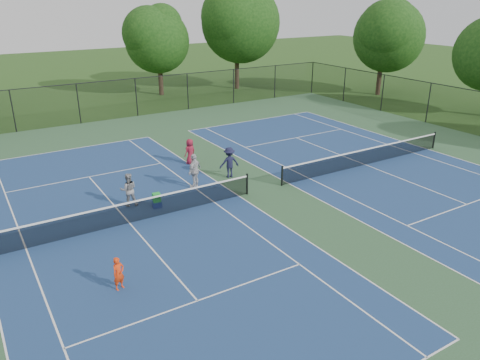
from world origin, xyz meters
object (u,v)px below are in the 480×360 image
tree_back_c (158,36)px  bystander_a (195,171)px  instructor (129,190)px  ball_hopper (157,197)px  ball_crate (157,205)px  tree_side_e (384,32)px  child_player (119,274)px  bystander_c (190,151)px  bystander_b (229,162)px  tree_back_d (237,19)px

tree_back_c → bystander_a: bearing=-108.8°
tree_back_c → instructor: bearing=-116.0°
bystander_a → ball_hopper: 2.89m
bystander_a → ball_crate: size_ratio=4.39×
tree_side_e → ball_crate: tree_side_e is taller
bystander_a → ball_hopper: (-2.57, -1.25, -0.40)m
tree_side_e → ball_crate: 31.77m
tree_side_e → instructor: bearing=-157.4°
tree_back_c → ball_hopper: (-10.37, -24.12, -4.98)m
instructor → child_player: bearing=82.7°
tree_back_c → ball_hopper: bearing=-113.3°
ball_crate → bystander_c: bearing=49.3°
tree_side_e → bystander_a: tree_side_e is taller
child_player → bystander_a: bystander_a is taller
bystander_c → child_player: bearing=36.3°
tree_back_c → bystander_a: tree_back_c is taller
child_player → bystander_c: (7.45, 9.93, 0.15)m
tree_back_c → tree_side_e: size_ratio=0.95×
instructor → bystander_a: size_ratio=0.88×
bystander_b → bystander_c: bearing=-65.7°
instructor → bystander_b: 5.81m
bystander_b → tree_side_e: bearing=-145.0°
tree_back_d → bystander_b: tree_back_d is taller
instructor → ball_hopper: size_ratio=3.81×
tree_side_e → instructor: 32.21m
bystander_b → bystander_c: 3.13m
bystander_b → ball_crate: 5.07m
bystander_c → ball_crate: (-3.95, -4.60, -0.59)m
tree_back_d → bystander_a: size_ratio=5.81×
tree_side_e → bystander_b: 26.74m
instructor → ball_hopper: 1.35m
ball_crate → bystander_a: bearing=26.0°
tree_back_c → ball_crate: (-10.37, -24.12, -5.34)m
child_player → tree_back_c: bearing=45.1°
tree_back_d → instructor: size_ratio=6.57×
bystander_c → ball_hopper: (-3.95, -4.60, -0.24)m
ball_hopper → child_player: bearing=-123.3°
tree_back_d → bystander_c: 24.25m
tree_back_c → bystander_c: size_ratio=5.73×
instructor → ball_crate: (0.99, -0.87, -0.64)m
bystander_a → ball_hopper: size_ratio=4.31×
bystander_a → ball_hopper: bystander_a is taller
tree_side_e → ball_crate: size_ratio=21.80×
instructor → tree_side_e: bearing=-142.6°
tree_side_e → bystander_c: (-24.42, -8.52, -5.08)m
bystander_a → bystander_c: bearing=-144.9°
ball_crate → ball_hopper: size_ratio=0.98×
bystander_c → ball_crate: bystander_c is taller
tree_back_d → instructor: 30.10m
child_player → bystander_b: (8.27, 6.91, 0.24)m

